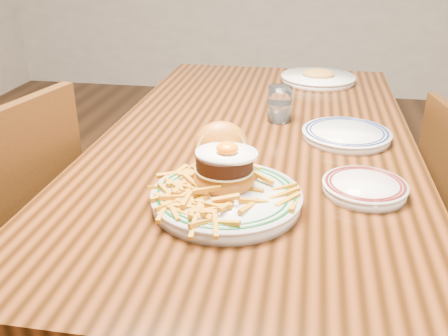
% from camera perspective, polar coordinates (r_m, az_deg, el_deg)
% --- Properties ---
extents(table, '(0.85, 1.60, 0.75)m').
position_cam_1_polar(table, '(1.42, 3.69, 0.37)').
color(table, black).
rests_on(table, floor).
extents(chair_left, '(0.50, 0.50, 0.92)m').
position_cam_1_polar(chair_left, '(1.46, -24.23, -9.11)').
color(chair_left, '#40220D').
rests_on(chair_left, floor).
extents(main_plate, '(0.31, 0.33, 0.15)m').
position_cam_1_polar(main_plate, '(1.03, 0.17, -1.83)').
color(main_plate, silver).
rests_on(main_plate, table).
extents(side_plate, '(0.18, 0.18, 0.03)m').
position_cam_1_polar(side_plate, '(1.11, 15.79, -2.07)').
color(side_plate, silver).
rests_on(side_plate, table).
extents(rear_plate, '(0.24, 0.24, 0.03)m').
position_cam_1_polar(rear_plate, '(1.40, 13.81, 3.79)').
color(rear_plate, silver).
rests_on(rear_plate, table).
extents(water_glass, '(0.07, 0.07, 0.11)m').
position_cam_1_polar(water_glass, '(1.50, 6.38, 7.05)').
color(water_glass, white).
rests_on(water_glass, table).
extents(far_plate, '(0.28, 0.28, 0.05)m').
position_cam_1_polar(far_plate, '(1.95, 10.71, 10.08)').
color(far_plate, silver).
rests_on(far_plate, table).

